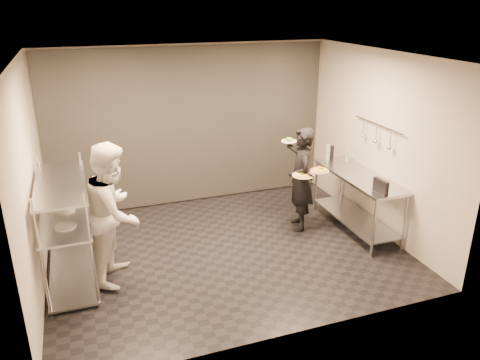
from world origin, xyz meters
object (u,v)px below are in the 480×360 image
object	(u,v)px
bottle_green	(328,153)
bottle_dark	(332,153)
pizza_plate_far	(320,170)
pos_monitor	(381,186)
prep_counter	(357,192)
chef	(114,212)
salad_plate	(289,140)
waiter	(301,179)
pizza_plate_near	(303,175)
bottle_clear	(347,156)
pass_rack	(66,226)

from	to	relation	value
bottle_green	bottle_dark	size ratio (longest dim) A/B	1.09
pizza_plate_far	pos_monitor	size ratio (longest dim) A/B	1.03
pos_monitor	prep_counter	bearing A→B (deg)	76.67
chef	salad_plate	bearing A→B (deg)	-53.89
chef	salad_plate	world-z (taller)	chef
bottle_green	bottle_dark	distance (m)	0.07
prep_counter	pizza_plate_far	size ratio (longest dim) A/B	6.25
waiter	salad_plate	bearing A→B (deg)	-151.31
pizza_plate_near	waiter	bearing A→B (deg)	69.83
pizza_plate_far	waiter	bearing A→B (deg)	131.26
pizza_plate_near	bottle_clear	bearing A→B (deg)	26.34
pos_monitor	pass_rack	bearing A→B (deg)	166.46
prep_counter	bottle_green	distance (m)	0.91
salad_plate	bottle_dark	world-z (taller)	salad_plate
pass_rack	waiter	world-z (taller)	waiter
waiter	bottle_green	bearing A→B (deg)	138.01
pizza_plate_far	prep_counter	bearing A→B (deg)	-9.76
salad_plate	pizza_plate_far	bearing A→B (deg)	-63.43
pass_rack	salad_plate	world-z (taller)	pass_rack
prep_counter	bottle_clear	xyz separation A→B (m)	(0.17, 0.63, 0.38)
salad_plate	prep_counter	bearing A→B (deg)	-35.61
waiter	bottle_clear	bearing A→B (deg)	122.11
pos_monitor	bottle_green	distance (m)	1.52
salad_plate	bottle_dark	distance (m)	0.96
chef	bottle_clear	xyz separation A→B (m)	(3.90, 0.78, 0.08)
pos_monitor	salad_plate	bearing A→B (deg)	116.07
prep_counter	pizza_plate_far	xyz separation A→B (m)	(-0.64, 0.11, 0.41)
pos_monitor	bottle_green	xyz separation A→B (m)	(0.02, 1.52, 0.03)
pos_monitor	bottle_dark	bearing A→B (deg)	82.83
salad_plate	bottle_green	size ratio (longest dim) A/B	0.94
pizza_plate_far	bottle_dark	distance (m)	0.92
pizza_plate_near	bottle_clear	size ratio (longest dim) A/B	1.94
waiter	bottle_green	world-z (taller)	waiter
bottle_clear	waiter	bearing A→B (deg)	-163.41
pizza_plate_far	bottle_dark	bearing A→B (deg)	48.67
pass_rack	pos_monitor	bearing A→B (deg)	-9.67
pizza_plate_near	bottle_green	distance (m)	1.09
pizza_plate_near	pos_monitor	xyz separation A→B (m)	(0.80, -0.81, 0.01)
waiter	prep_counter	bearing A→B (deg)	83.73
pizza_plate_far	pos_monitor	world-z (taller)	pos_monitor
chef	pos_monitor	world-z (taller)	chef
pizza_plate_far	salad_plate	size ratio (longest dim) A/B	1.15
pass_rack	bottle_clear	world-z (taller)	pass_rack
pizza_plate_far	pos_monitor	distance (m)	0.98
salad_plate	bottle_dark	xyz separation A→B (m)	(0.88, 0.15, -0.35)
pizza_plate_far	salad_plate	bearing A→B (deg)	116.57
chef	bottle_green	size ratio (longest dim) A/B	6.93
pos_monitor	pizza_plate_far	bearing A→B (deg)	118.15
bottle_clear	bottle_dark	bearing A→B (deg)	141.09
pizza_plate_near	prep_counter	bearing A→B (deg)	-5.63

